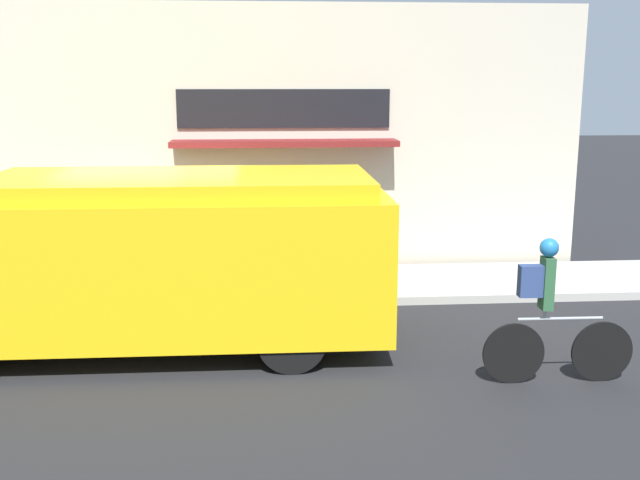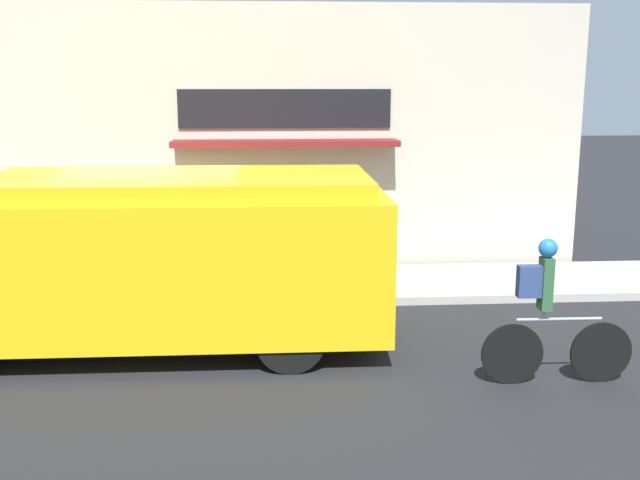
{
  "view_description": "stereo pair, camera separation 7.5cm",
  "coord_description": "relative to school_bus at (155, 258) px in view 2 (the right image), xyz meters",
  "views": [
    {
      "loc": [
        1.63,
        -10.96,
        3.41
      ],
      "look_at": [
        2.44,
        -0.2,
        1.1
      ],
      "focal_mm": 42.0,
      "sensor_mm": 36.0,
      "label": 1
    },
    {
      "loc": [
        1.7,
        -10.96,
        3.41
      ],
      "look_at": [
        2.44,
        -0.2,
        1.1
      ],
      "focal_mm": 42.0,
      "sensor_mm": 36.0,
      "label": 2
    }
  ],
  "objects": [
    {
      "name": "school_bus",
      "position": [
        0.0,
        0.0,
        0.0
      ],
      "size": [
        6.5,
        2.79,
        2.24
      ],
      "rotation": [
        0.0,
        0.0,
        -0.01
      ],
      "color": "yellow",
      "rests_on": "ground_plane"
    },
    {
      "name": "ground_plane",
      "position": [
        -0.23,
        1.52,
        -1.18
      ],
      "size": [
        70.0,
        70.0,
        0.0
      ],
      "primitive_type": "plane",
      "color": "#232326"
    },
    {
      "name": "storefront",
      "position": [
        -0.17,
        3.87,
        1.19
      ],
      "size": [
        14.68,
        0.82,
        4.72
      ],
      "color": "beige",
      "rests_on": "ground_plane"
    },
    {
      "name": "trash_bin",
      "position": [
        -0.49,
        2.62,
        -0.66
      ],
      "size": [
        0.48,
        0.48,
        0.78
      ],
      "color": "#38383D",
      "rests_on": "sidewalk"
    },
    {
      "name": "cyclist",
      "position": [
        4.61,
        -1.56,
        -0.37
      ],
      "size": [
        1.75,
        0.21,
        1.7
      ],
      "rotation": [
        0.0,
        0.0,
        -0.02
      ],
      "color": "black",
      "rests_on": "ground_plane"
    },
    {
      "name": "sidewalk",
      "position": [
        -0.23,
        2.57,
        -1.11
      ],
      "size": [
        28.0,
        2.09,
        0.13
      ],
      "color": "#ADAAA3",
      "rests_on": "ground_plane"
    }
  ]
}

